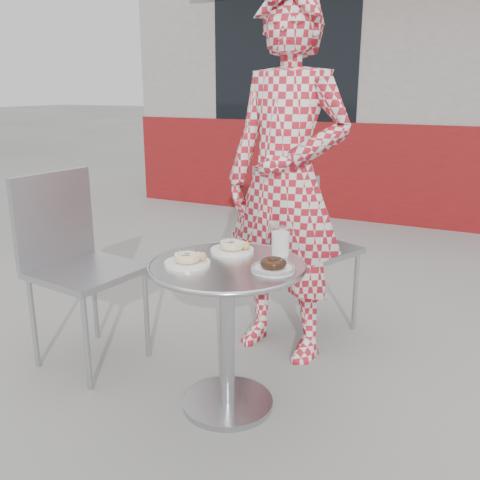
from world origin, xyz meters
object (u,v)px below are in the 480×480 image
at_px(plate_far, 233,247).
at_px(milk_cup, 280,243).
at_px(chair_far, 306,282).
at_px(plate_checker, 273,267).
at_px(seated_person, 286,182).
at_px(plate_near, 188,260).
at_px(chair_left, 88,307).
at_px(bistro_table, 227,300).

bearing_deg(plate_far, milk_cup, 9.05).
distance_m(chair_far, plate_checker, 0.97).
distance_m(seated_person, plate_checker, 0.67).
height_order(chair_far, plate_checker, chair_far).
height_order(plate_near, milk_cup, milk_cup).
xyz_separation_m(plate_near, plate_checker, (0.34, 0.09, -0.00)).
xyz_separation_m(plate_far, plate_near, (-0.08, -0.24, -0.00)).
distance_m(chair_far, plate_near, 1.06).
bearing_deg(plate_near, seated_person, 78.10).
relative_size(chair_far, plate_far, 4.99).
bearing_deg(plate_near, plate_checker, 14.83).
relative_size(plate_near, milk_cup, 1.47).
bearing_deg(chair_left, milk_cup, -74.28).
relative_size(bistro_table, plate_checker, 3.70).
bearing_deg(plate_checker, chair_far, 100.64).
bearing_deg(bistro_table, plate_near, -149.28).
distance_m(seated_person, plate_far, 0.51).
bearing_deg(bistro_table, plate_checker, 2.62).
distance_m(bistro_table, plate_far, 0.24).
bearing_deg(seated_person, plate_checker, -64.14).
relative_size(plate_far, milk_cup, 1.49).
distance_m(chair_left, plate_checker, 1.08).
bearing_deg(chair_far, milk_cup, 122.18).
bearing_deg(plate_far, plate_near, -109.27).
bearing_deg(seated_person, milk_cup, -62.61).
bearing_deg(chair_far, plate_far, 105.49).
bearing_deg(seated_person, bistro_table, -82.77).
bearing_deg(milk_cup, plate_near, -137.29).
relative_size(bistro_table, seated_person, 0.37).
distance_m(chair_far, milk_cup, 0.83).
xyz_separation_m(chair_far, plate_far, (-0.09, -0.73, 0.39)).
distance_m(bistro_table, seated_person, 0.73).
xyz_separation_m(chair_far, milk_cup, (0.12, -0.70, 0.43)).
bearing_deg(chair_left, bistro_table, -85.97).
height_order(plate_checker, milk_cup, milk_cup).
bearing_deg(chair_far, seated_person, 107.17).
height_order(chair_far, plate_near, chair_far).
distance_m(plate_checker, milk_cup, 0.19).
height_order(chair_far, seated_person, seated_person).
relative_size(bistro_table, chair_left, 0.69).
height_order(plate_far, plate_checker, plate_far).
relative_size(chair_far, milk_cup, 7.43).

